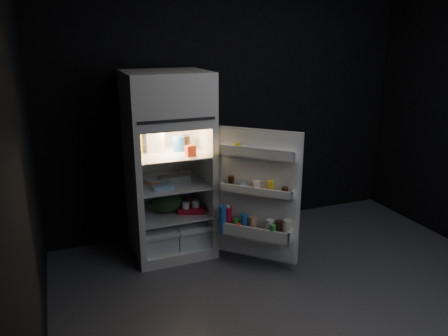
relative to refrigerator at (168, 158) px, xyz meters
name	(u,v)px	position (x,y,z in m)	size (l,w,h in m)	color
floor	(309,302)	(0.81, -1.32, -0.96)	(4.00, 3.40, 0.00)	#4F4F54
wall_back	(231,107)	(0.81, 0.38, 0.39)	(4.00, 0.00, 2.70)	black
wall_left	(20,172)	(-1.19, -1.32, 0.39)	(0.00, 3.40, 2.70)	black
refrigerator	(168,158)	(0.00, 0.00, 0.00)	(0.76, 0.71, 1.78)	white
fridge_door	(257,199)	(0.65, -0.63, -0.28)	(0.65, 0.64, 1.22)	white
milk_jug	(156,139)	(-0.10, 0.04, 0.19)	(0.16, 0.16, 0.24)	white
mayo_jar	(179,144)	(0.10, -0.02, 0.14)	(0.11, 0.11, 0.14)	#205DB0
jam_jar	(185,143)	(0.18, 0.02, 0.14)	(0.09, 0.09, 0.13)	black
amber_bottle	(138,142)	(-0.27, 0.01, 0.18)	(0.07, 0.07, 0.22)	#AF861C
small_carton	(190,151)	(0.15, -0.24, 0.12)	(0.09, 0.07, 0.10)	red
egg_carton	(175,179)	(0.04, -0.06, -0.19)	(0.30, 0.11, 0.07)	gray
pie	(159,179)	(-0.09, 0.04, -0.21)	(0.30, 0.30, 0.04)	tan
flat_package	(163,187)	(-0.11, -0.21, -0.21)	(0.18, 0.09, 0.04)	#83AACB
wrapped_pkg	(185,174)	(0.19, 0.09, -0.20)	(0.11, 0.09, 0.05)	beige
produce_bag	(167,202)	(-0.04, -0.04, -0.43)	(0.31, 0.27, 0.20)	#193815
yogurt_tray	(192,210)	(0.18, -0.14, -0.50)	(0.26, 0.14, 0.05)	#B60F2A
small_can_red	(177,198)	(0.11, 0.16, -0.48)	(0.06, 0.06, 0.09)	#B60F2A
small_can_silver	(190,199)	(0.23, 0.10, -0.48)	(0.06, 0.06, 0.09)	white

